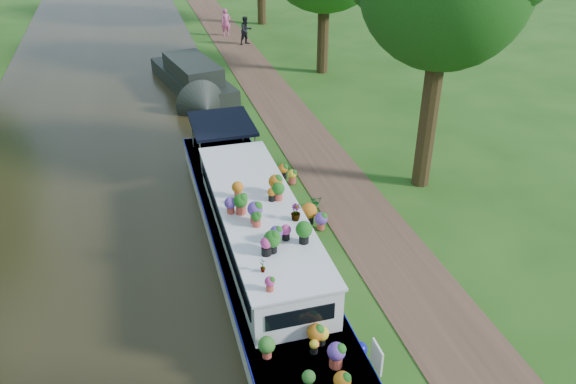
{
  "coord_description": "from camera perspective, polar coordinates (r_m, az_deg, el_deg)",
  "views": [
    {
      "loc": [
        -4.7,
        -11.28,
        8.83
      ],
      "look_at": [
        -1.12,
        1.42,
        1.3
      ],
      "focal_mm": 35.0,
      "sensor_mm": 36.0,
      "label": 1
    }
  ],
  "objects": [
    {
      "name": "pedestrian_pink",
      "position": [
        36.14,
        -6.33,
        16.77
      ],
      "size": [
        0.61,
        0.43,
        1.61
      ],
      "primitive_type": "imported",
      "rotation": [
        0.0,
        0.0,
        0.07
      ],
      "color": "#E35DAC",
      "rests_on": "towpath"
    },
    {
      "name": "towpath",
      "position": [
        15.48,
        9.79,
        -5.49
      ],
      "size": [
        2.2,
        100.0,
        0.03
      ],
      "primitive_type": "cube",
      "color": "#4D3324",
      "rests_on": "ground"
    },
    {
      "name": "canal_water",
      "position": [
        14.38,
        -17.71,
        -9.83
      ],
      "size": [
        10.0,
        100.0,
        0.02
      ],
      "primitive_type": "cube",
      "color": "black",
      "rests_on": "ground"
    },
    {
      "name": "plant_boat",
      "position": [
        14.03,
        -2.87,
        -4.97
      ],
      "size": [
        2.29,
        13.52,
        2.27
      ],
      "color": "white",
      "rests_on": "canal_water"
    },
    {
      "name": "second_boat",
      "position": [
        26.68,
        -9.61,
        11.3
      ],
      "size": [
        3.39,
        7.74,
        1.43
      ],
      "rotation": [
        0.0,
        0.0,
        0.2
      ],
      "color": "black",
      "rests_on": "canal_water"
    },
    {
      "name": "verge_plant",
      "position": [
        16.93,
        2.84,
        -1.0
      ],
      "size": [
        0.41,
        0.37,
        0.38
      ],
      "primitive_type": "imported",
      "rotation": [
        0.0,
        0.0,
        0.24
      ],
      "color": "#1E6523",
      "rests_on": "ground"
    },
    {
      "name": "ground",
      "position": [
        15.08,
        5.61,
        -6.3
      ],
      "size": [
        100.0,
        100.0,
        0.0
      ],
      "primitive_type": "plane",
      "color": "#204D13",
      "rests_on": "ground"
    },
    {
      "name": "pedestrian_dark",
      "position": [
        34.04,
        -4.29,
        16.05
      ],
      "size": [
        0.94,
        0.85,
        1.6
      ],
      "primitive_type": "imported",
      "rotation": [
        0.0,
        0.0,
        0.37
      ],
      "color": "black",
      "rests_on": "towpath"
    }
  ]
}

